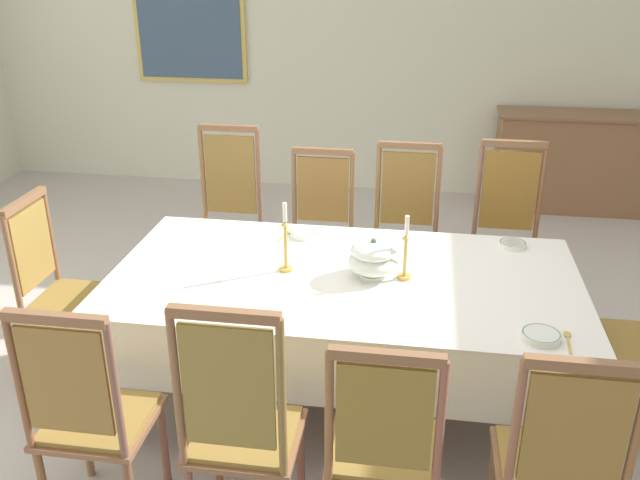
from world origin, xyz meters
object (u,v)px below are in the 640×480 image
at_px(bowl_far_left, 513,244).
at_px(spoon_secondary, 568,337).
at_px(chair_south_a, 90,414).
at_px(chair_south_c, 384,446).
at_px(chair_south_b, 240,425).
at_px(candlestick_east, 405,254).
at_px(chair_north_c, 405,232).
at_px(dining_table, 344,287).
at_px(chair_head_west, 60,287).
at_px(soup_tureen, 373,258).
at_px(chair_south_d, 559,462).
at_px(chair_north_b, 320,230).
at_px(candlestick_west, 285,244).
at_px(bowl_near_right, 541,335).
at_px(spoon_primary, 287,233).
at_px(bowl_near_left, 303,234).
at_px(framed_painting, 188,8).
at_px(chair_north_d, 507,236).
at_px(chair_north_a, 228,218).
at_px(sideboard, 574,162).

height_order(bowl_far_left, spoon_secondary, bowl_far_left).
height_order(chair_south_a, chair_south_c, chair_south_a).
xyz_separation_m(chair_south_b, candlestick_east, (0.59, 1.03, 0.31)).
distance_m(chair_north_c, spoon_secondary, 1.67).
relative_size(dining_table, chair_head_west, 2.19).
distance_m(chair_south_c, soup_tureen, 1.07).
bearing_deg(chair_south_d, chair_north_c, 107.42).
xyz_separation_m(chair_south_b, spoon_secondary, (1.30, 0.57, 0.18)).
relative_size(chair_north_b, candlestick_west, 2.92).
xyz_separation_m(soup_tureen, bowl_near_right, (0.76, -0.49, -0.08)).
relative_size(chair_south_b, bowl_near_right, 7.01).
relative_size(candlestick_east, bowl_far_left, 2.31).
relative_size(dining_table, spoon_primary, 13.59).
xyz_separation_m(chair_south_c, chair_north_c, (0.00, 2.05, 0.03)).
height_order(chair_south_c, bowl_near_left, chair_south_c).
height_order(dining_table, chair_south_b, chair_south_b).
distance_m(bowl_near_left, bowl_far_left, 1.18).
bearing_deg(chair_south_d, spoon_secondary, 80.05).
bearing_deg(bowl_near_left, chair_north_c, 45.53).
bearing_deg(chair_south_b, bowl_near_right, 24.46).
bearing_deg(chair_north_b, spoon_primary, 78.93).
distance_m(chair_south_a, chair_head_west, 1.22).
xyz_separation_m(chair_north_b, candlestick_west, (-0.02, -1.02, 0.35)).
bearing_deg(spoon_primary, framed_painting, 132.70).
xyz_separation_m(chair_south_a, spoon_secondary, (1.93, 0.56, 0.20)).
relative_size(candlestick_west, bowl_far_left, 2.53).
xyz_separation_m(chair_south_a, chair_north_d, (1.83, 2.05, 0.03)).
distance_m(chair_north_a, sideboard, 3.46).
bearing_deg(chair_north_a, candlestick_east, 139.72).
bearing_deg(spoon_primary, dining_table, -34.83).
bearing_deg(chair_south_c, candlestick_west, 119.67).
xyz_separation_m(chair_head_west, sideboard, (3.33, 3.24, -0.10)).
bearing_deg(soup_tureen, bowl_near_left, 134.35).
bearing_deg(chair_south_d, sideboard, 78.98).
bearing_deg(spoon_secondary, framed_painting, 131.22).
bearing_deg(chair_north_b, chair_south_c, 105.34).
xyz_separation_m(bowl_near_left, bowl_far_left, (1.18, 0.04, 0.00)).
distance_m(chair_north_a, framed_painting, 2.89).
bearing_deg(candlestick_west, bowl_far_left, 22.11).
relative_size(chair_south_d, spoon_secondary, 6.11).
height_order(chair_south_c, spoon_primary, chair_south_c).
bearing_deg(bowl_near_left, spoon_secondary, -34.69).
xyz_separation_m(candlestick_west, spoon_secondary, (1.32, -0.46, -0.15)).
bearing_deg(candlestick_west, chair_north_a, 120.60).
height_order(bowl_near_right, framed_painting, framed_painting).
height_order(chair_south_c, framed_painting, framed_painting).
relative_size(candlestick_west, candlestick_east, 1.09).
xyz_separation_m(chair_head_west, spoon_primary, (1.19, 0.47, 0.21)).
height_order(chair_south_c, sideboard, chair_south_c).
xyz_separation_m(chair_north_a, soup_tureen, (1.06, -1.03, 0.26)).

